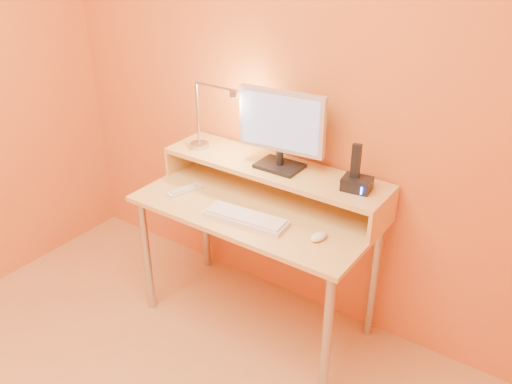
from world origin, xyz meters
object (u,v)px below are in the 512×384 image
Objects in this scene: mouse at (319,237)px; keyboard at (246,219)px; phone_dock at (357,184)px; remote_control at (184,191)px; monitor_panel at (282,121)px; lamp_base at (199,145)px.

keyboard is at bearing -160.93° from mouse.
phone_dock is 0.89m from remote_control.
lamp_base is at bearing 178.43° from monitor_panel.
mouse reaches higher than remote_control.
lamp_base is 0.77× the size of phone_dock.
monitor_panel is 0.58m from mouse.
keyboard is at bearing -28.12° from lamp_base.
phone_dock is (0.90, 0.03, 0.02)m from lamp_base.
monitor_panel is 3.39× the size of phone_dock.
keyboard is 4.32× the size of mouse.
monitor_panel reaches higher than remote_control.
monitor_panel reaches higher than lamp_base.
lamp_base is 0.54× the size of remote_control.
phone_dock is at bearing 30.34° from keyboard.
mouse is (0.36, 0.05, 0.00)m from keyboard.
remote_control is (-0.78, 0.00, -0.01)m from mouse.
phone_dock is at bearing 88.75° from mouse.
lamp_base is 1.07× the size of mouse.
lamp_base is 0.58m from keyboard.
mouse is at bearing 15.84° from remote_control.
keyboard is (0.49, -0.26, -0.16)m from lamp_base.
lamp_base is (-0.49, -0.04, -0.23)m from monitor_panel.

